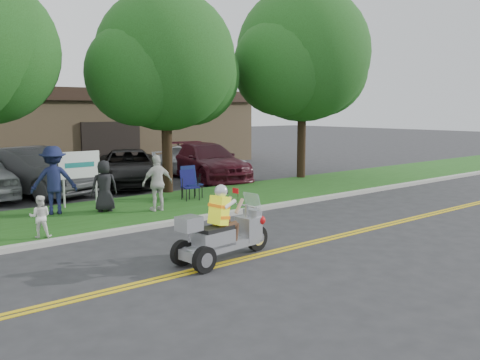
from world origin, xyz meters
TOP-DOWN VIEW (x-y plane):
  - ground at (0.00, 0.00)m, footprint 120.00×120.00m
  - centerline_near at (0.00, -0.58)m, footprint 60.00×0.10m
  - centerline_far at (0.00, -0.42)m, footprint 60.00×0.10m
  - curb at (0.00, 3.05)m, footprint 60.00×0.25m
  - grass_verge at (0.00, 5.20)m, footprint 60.00×4.00m
  - commercial_building at (2.00, 18.98)m, footprint 18.00×8.20m
  - tree_mid at (0.55, 7.23)m, footprint 5.88×4.80m
  - tree_right at (7.06, 7.03)m, footprint 6.86×5.60m
  - business_sign at (-2.90, 6.60)m, footprint 1.25×0.06m
  - trike_scooter at (-2.76, -0.30)m, footprint 2.36×0.83m
  - lawn_chair_a at (0.49, 5.74)m, footprint 0.58×0.60m
  - lawn_chair_b at (0.24, 5.45)m, footprint 0.60×0.61m
  - spectator_adult_right at (-1.46, 4.48)m, footprint 0.96×0.43m
  - spectator_chair_a at (-3.92, 5.90)m, footprint 1.37×1.02m
  - spectator_chair_b at (-2.69, 5.34)m, footprint 0.82×0.65m
  - child_right at (-5.10, 3.45)m, footprint 0.58×0.54m
  - parked_car_left at (-3.26, 10.05)m, footprint 3.50×5.41m
  - parked_car_mid at (0.46, 10.09)m, footprint 4.25×5.60m
  - parked_car_right at (3.85, 9.56)m, footprint 2.96×5.61m
  - parked_car_far_right at (4.00, 10.34)m, footprint 3.32×4.82m

SIDE VIEW (x-z plane):
  - ground at x=0.00m, z-range 0.00..0.00m
  - centerline_near at x=0.00m, z-range 0.00..0.01m
  - centerline_far at x=0.00m, z-range 0.00..0.01m
  - grass_verge at x=0.00m, z-range 0.01..0.11m
  - curb at x=0.00m, z-range 0.00..0.12m
  - trike_scooter at x=-2.76m, z-range -0.23..1.31m
  - child_right at x=-5.10m, z-range 0.10..1.07m
  - lawn_chair_b at x=0.24m, z-range 0.17..1.12m
  - lawn_chair_a at x=0.49m, z-range 0.17..1.22m
  - parked_car_mid at x=0.46m, z-range 0.00..1.41m
  - parked_car_far_right at x=4.00m, z-range 0.00..1.52m
  - parked_car_right at x=3.85m, z-range 0.00..1.55m
  - parked_car_left at x=-3.26m, z-range 0.00..1.68m
  - spectator_chair_b at x=-2.69m, z-range 0.10..1.58m
  - spectator_adult_right at x=-1.46m, z-range 0.10..1.71m
  - spectator_chair_a at x=-3.92m, z-range 0.10..2.00m
  - business_sign at x=-2.90m, z-range 0.38..2.13m
  - commercial_building at x=2.00m, z-range 0.01..4.01m
  - tree_mid at x=0.55m, z-range 0.91..7.96m
  - tree_right at x=7.06m, z-range 0.99..9.06m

